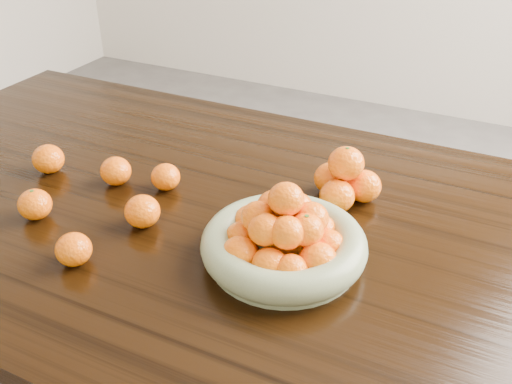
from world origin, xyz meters
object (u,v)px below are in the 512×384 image
at_px(dining_table, 249,254).
at_px(orange_pyramid, 345,181).
at_px(fruit_bowl, 284,240).
at_px(loose_orange_0, 35,204).

xyz_separation_m(dining_table, orange_pyramid, (0.15, 0.15, 0.14)).
relative_size(fruit_bowl, orange_pyramid, 2.04).
xyz_separation_m(orange_pyramid, loose_orange_0, (-0.53, -0.33, -0.02)).
bearing_deg(dining_table, fruit_bowl, -38.35).
bearing_deg(fruit_bowl, dining_table, 141.65).
height_order(dining_table, orange_pyramid, orange_pyramid).
relative_size(dining_table, orange_pyramid, 13.68).
relative_size(dining_table, fruit_bowl, 6.71).
bearing_deg(dining_table, loose_orange_0, -154.58).
bearing_deg(loose_orange_0, orange_pyramid, 31.72).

